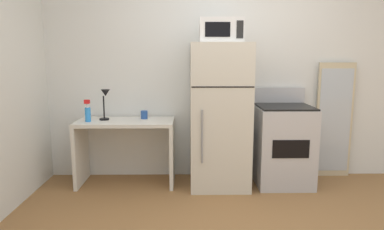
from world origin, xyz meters
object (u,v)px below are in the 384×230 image
at_px(desk_lamp, 105,99).
at_px(refrigerator, 220,116).
at_px(spray_bottle, 88,113).
at_px(desk, 126,140).
at_px(microwave, 221,31).
at_px(coffee_mug, 144,115).
at_px(oven_range, 283,145).
at_px(leaning_mirror, 334,120).

distance_m(desk_lamp, refrigerator, 1.31).
height_order(desk_lamp, spray_bottle, desk_lamp).
bearing_deg(desk, refrigerator, -3.04).
xyz_separation_m(refrigerator, microwave, (0.00, -0.02, 0.94)).
relative_size(desk, spray_bottle, 4.42).
bearing_deg(coffee_mug, desk_lamp, -168.81).
distance_m(desk_lamp, microwave, 1.51).
xyz_separation_m(spray_bottle, oven_range, (2.22, 0.05, -0.38)).
distance_m(desk_lamp, coffee_mug, 0.48).
xyz_separation_m(refrigerator, leaning_mirror, (1.43, 0.28, -0.11)).
relative_size(desk, desk_lamp, 3.12).
bearing_deg(refrigerator, desk_lamp, 176.81).
height_order(desk, microwave, microwave).
relative_size(coffee_mug, microwave, 0.21).
bearing_deg(oven_range, desk_lamp, 178.66).
xyz_separation_m(desk, leaning_mirror, (2.50, 0.22, 0.18)).
relative_size(spray_bottle, coffee_mug, 2.62).
distance_m(spray_bottle, refrigerator, 1.48).
bearing_deg(refrigerator, leaning_mirror, 11.11).
bearing_deg(microwave, desk, 175.84).
bearing_deg(coffee_mug, microwave, -11.57).
bearing_deg(microwave, desk_lamp, 175.88).
distance_m(refrigerator, oven_range, 0.82).
height_order(refrigerator, oven_range, refrigerator).
bearing_deg(oven_range, coffee_mug, 175.31).
bearing_deg(desk, desk_lamp, 176.11).
relative_size(desk_lamp, coffee_mug, 3.72).
bearing_deg(leaning_mirror, refrigerator, -168.89).
bearing_deg(desk_lamp, spray_bottle, -151.37).
height_order(desk, spray_bottle, spray_bottle).
relative_size(desk, microwave, 2.39).
bearing_deg(leaning_mirror, desk_lamp, -175.64).
height_order(coffee_mug, leaning_mirror, leaning_mirror).
xyz_separation_m(microwave, oven_range, (0.74, 0.05, -1.28)).
relative_size(spray_bottle, oven_range, 0.23).
relative_size(coffee_mug, leaning_mirror, 0.07).
height_order(spray_bottle, leaning_mirror, leaning_mirror).
relative_size(refrigerator, leaning_mirror, 1.15).
relative_size(desk, oven_range, 1.00).
distance_m(desk_lamp, oven_range, 2.11).
relative_size(microwave, oven_range, 0.42).
bearing_deg(oven_range, microwave, -176.45).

